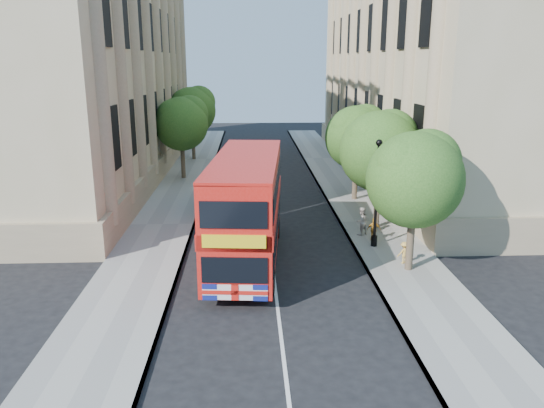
{
  "coord_description": "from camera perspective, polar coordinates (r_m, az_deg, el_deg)",
  "views": [
    {
      "loc": [
        -0.99,
        -17.94,
        8.75
      ],
      "look_at": [
        0.06,
        5.87,
        2.3
      ],
      "focal_mm": 35.0,
      "sensor_mm": 36.0,
      "label": 1
    }
  ],
  "objects": [
    {
      "name": "woman_pedestrian",
      "position": [
        27.4,
        9.58,
        -1.83
      ],
      "size": [
        0.89,
        0.83,
        1.46
      ],
      "primitive_type": "imported",
      "rotation": [
        0.0,
        0.0,
        3.66
      ],
      "color": "beige",
      "rests_on": "pavement_right"
    },
    {
      "name": "building_left",
      "position": [
        43.85,
        -20.19,
        14.58
      ],
      "size": [
        12.0,
        38.0,
        18.0
      ],
      "primitive_type": "cube",
      "color": "tan",
      "rests_on": "ground"
    },
    {
      "name": "box_van",
      "position": [
        32.23,
        -4.23,
        2.15
      ],
      "size": [
        2.76,
        5.65,
        3.12
      ],
      "rotation": [
        0.0,
        0.0,
        -0.1
      ],
      "color": "black",
      "rests_on": "ground"
    },
    {
      "name": "tree_right_far",
      "position": [
        33.96,
        9.17,
        7.44
      ],
      "size": [
        4.0,
        4.0,
        6.15
      ],
      "color": "#473828",
      "rests_on": "ground"
    },
    {
      "name": "tree_left_back",
      "position": [
        48.4,
        -8.55,
        10.18
      ],
      "size": [
        4.2,
        4.2,
        6.65
      ],
      "color": "#473828",
      "rests_on": "ground"
    },
    {
      "name": "lamp_post",
      "position": [
        25.45,
        11.16,
        0.66
      ],
      "size": [
        0.32,
        0.32,
        5.16
      ],
      "color": "black",
      "rests_on": "pavement_right"
    },
    {
      "name": "double_decker_bus",
      "position": [
        23.26,
        -2.75,
        -0.24
      ],
      "size": [
        3.51,
        10.32,
        4.68
      ],
      "rotation": [
        0.0,
        0.0,
        -0.08
      ],
      "color": "red",
      "rests_on": "ground"
    },
    {
      "name": "tree_left_far",
      "position": [
        40.51,
        -9.68,
        8.83
      ],
      "size": [
        4.0,
        4.0,
        6.3
      ],
      "color": "#473828",
      "rests_on": "ground"
    },
    {
      "name": "child_a",
      "position": [
        26.72,
        10.9,
        -2.7
      ],
      "size": [
        0.7,
        0.36,
        1.14
      ],
      "primitive_type": "imported",
      "rotation": [
        0.0,
        0.0,
        3.02
      ],
      "color": "#C58522",
      "rests_on": "pavement_right"
    },
    {
      "name": "police_constable",
      "position": [
        20.51,
        -1.07,
        -7.39
      ],
      "size": [
        0.66,
        0.45,
        1.79
      ],
      "primitive_type": "imported",
      "rotation": [
        0.0,
        0.0,
        3.11
      ],
      "color": "black",
      "rests_on": "ground"
    },
    {
      "name": "tree_right_mid",
      "position": [
        28.15,
        11.61,
        6.04
      ],
      "size": [
        4.2,
        4.2,
        6.37
      ],
      "color": "#473828",
      "rests_on": "ground"
    },
    {
      "name": "ground",
      "position": [
        19.98,
        0.57,
        -10.83
      ],
      "size": [
        120.0,
        120.0,
        0.0
      ],
      "primitive_type": "plane",
      "color": "black",
      "rests_on": "ground"
    },
    {
      "name": "pavement_right",
      "position": [
        30.02,
        10.56,
        -1.95
      ],
      "size": [
        3.5,
        80.0,
        0.12
      ],
      "primitive_type": "cube",
      "color": "gray",
      "rests_on": "ground"
    },
    {
      "name": "pavement_left",
      "position": [
        29.64,
        -11.67,
        -2.23
      ],
      "size": [
        3.5,
        80.0,
        0.12
      ],
      "primitive_type": "cube",
      "color": "gray",
      "rests_on": "ground"
    },
    {
      "name": "child_b",
      "position": [
        24.06,
        14.02,
        -5.1
      ],
      "size": [
        0.72,
        0.54,
        0.98
      ],
      "primitive_type": "imported",
      "rotation": [
        0.0,
        0.0,
        3.44
      ],
      "color": "#EDB950",
      "rests_on": "pavement_right"
    },
    {
      "name": "building_right",
      "position": [
        44.47,
        17.49,
        14.79
      ],
      "size": [
        12.0,
        38.0,
        18.0
      ],
      "primitive_type": "cube",
      "color": "tan",
      "rests_on": "ground"
    },
    {
      "name": "tree_right_near",
      "position": [
        22.51,
        15.21,
        3.07
      ],
      "size": [
        4.0,
        4.0,
        6.08
      ],
      "color": "#473828",
      "rests_on": "ground"
    }
  ]
}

